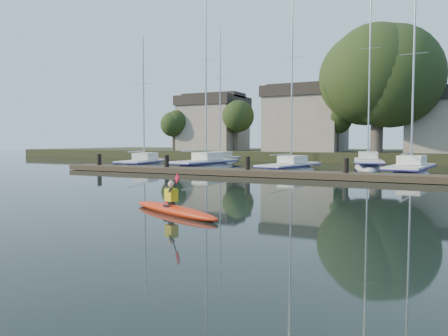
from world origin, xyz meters
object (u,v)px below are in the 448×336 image
at_px(dock, 294,174).
at_px(sailboat_0, 143,170).
at_px(kayak, 173,208).
at_px(sailboat_3, 410,178).
at_px(sailboat_5, 219,165).
at_px(sailboat_6, 368,169).
at_px(sailboat_2, 290,174).
at_px(sailboat_1, 204,171).

xyz_separation_m(dock, sailboat_0, (-13.93, 3.93, -0.40)).
distance_m(kayak, sailboat_3, 19.82).
bearing_deg(sailboat_3, sailboat_5, 162.96).
distance_m(dock, sailboat_6, 12.85).
height_order(sailboat_0, sailboat_2, sailboat_2).
distance_m(sailboat_1, sailboat_3, 15.01).
xyz_separation_m(dock, sailboat_1, (-8.95, 5.24, -0.40)).
xyz_separation_m(dock, sailboat_2, (-1.79, 4.74, -0.38)).
relative_size(kayak, dock, 0.12).
height_order(dock, sailboat_0, sailboat_0).
height_order(sailboat_2, sailboat_3, sailboat_2).
height_order(sailboat_1, sailboat_3, sailboat_1).
relative_size(kayak, sailboat_0, 0.34).
distance_m(sailboat_3, sailboat_6, 8.41).
height_order(dock, sailboat_1, sailboat_1).
bearing_deg(sailboat_5, kayak, -67.27).
height_order(dock, sailboat_3, sailboat_3).
bearing_deg(sailboat_2, sailboat_0, -167.74).
xyz_separation_m(sailboat_3, sailboat_5, (-17.62, 7.89, 0.02)).
bearing_deg(dock, sailboat_5, 131.81).
distance_m(sailboat_0, sailboat_2, 12.17).
height_order(sailboat_0, sailboat_3, sailboat_3).
distance_m(kayak, sailboat_1, 21.51).
distance_m(kayak, sailboat_5, 29.58).
height_order(kayak, dock, kayak).
relative_size(kayak, sailboat_6, 0.24).
bearing_deg(dock, sailboat_6, 79.28).
xyz_separation_m(sailboat_0, sailboat_2, (12.14, 0.81, 0.02)).
bearing_deg(sailboat_0, sailboat_5, 64.32).
distance_m(sailboat_2, sailboat_5, 12.75).
bearing_deg(kayak, sailboat_1, 140.71).
height_order(dock, sailboat_2, sailboat_2).
xyz_separation_m(sailboat_0, sailboat_5, (2.37, 9.00, 0.02)).
bearing_deg(sailboat_5, dock, -49.82).
bearing_deg(sailboat_2, sailboat_3, 10.65).
distance_m(kayak, sailboat_0, 23.12).
relative_size(kayak, sailboat_3, 0.31).
bearing_deg(sailboat_5, sailboat_1, -72.86).
bearing_deg(sailboat_6, sailboat_1, -156.75).
bearing_deg(kayak, sailboat_5, 138.60).
bearing_deg(sailboat_6, kayak, -103.57).
height_order(kayak, sailboat_3, sailboat_3).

